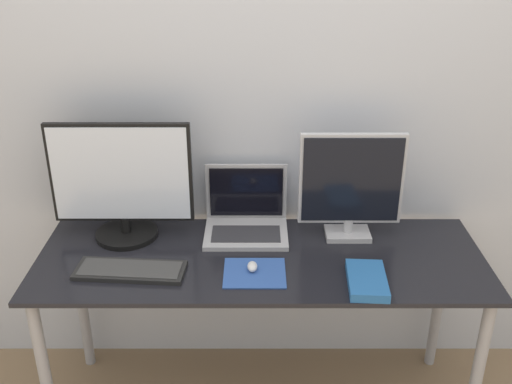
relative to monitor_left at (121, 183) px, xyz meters
name	(u,v)px	position (x,y,z in m)	size (l,w,h in m)	color
wall_back	(260,88)	(0.53, 0.20, 0.31)	(7.00, 0.05, 2.50)	silver
desk	(261,277)	(0.53, -0.15, -0.32)	(1.65, 0.59, 0.71)	black
monitor_left	(121,183)	(0.00, 0.00, 0.00)	(0.53, 0.24, 0.46)	black
monitor_right	(351,185)	(0.87, 0.00, -0.01)	(0.39, 0.12, 0.42)	#B2B2B7
laptop	(246,216)	(0.47, 0.05, -0.16)	(0.32, 0.25, 0.25)	#ADADB2
keyboard	(130,270)	(0.06, -0.26, -0.22)	(0.40, 0.17, 0.02)	black
mousepad	(254,273)	(0.50, -0.27, -0.22)	(0.22, 0.19, 0.00)	#2D519E
mouse	(252,267)	(0.49, -0.26, -0.21)	(0.04, 0.06, 0.03)	silver
book	(367,280)	(0.89, -0.34, -0.21)	(0.14, 0.23, 0.03)	#235B9E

